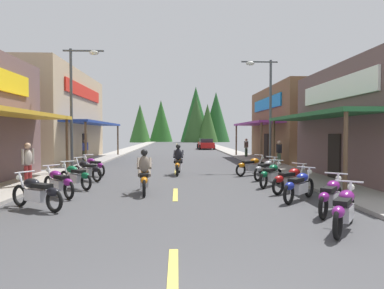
# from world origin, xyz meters

# --- Properties ---
(ground) EXTENTS (10.17, 92.56, 0.10)m
(ground) POSITION_xyz_m (0.00, 31.28, -0.05)
(ground) COLOR #424244
(sidewalk_left) EXTENTS (2.02, 92.56, 0.12)m
(sidewalk_left) POSITION_xyz_m (-6.09, 31.28, 0.06)
(sidewalk_left) COLOR #9E9991
(sidewalk_left) RESTS_ON ground
(sidewalk_right) EXTENTS (2.02, 92.56, 0.12)m
(sidewalk_right) POSITION_xyz_m (6.09, 31.28, 0.06)
(sidewalk_right) COLOR #9E9991
(sidewalk_right) RESTS_ON ground
(centerline_dashes) EXTENTS (0.16, 66.11, 0.01)m
(centerline_dashes) POSITION_xyz_m (0.00, 33.90, 0.01)
(centerline_dashes) COLOR #E0C64C
(centerline_dashes) RESTS_ON ground
(storefront_left_far) EXTENTS (8.23, 12.71, 6.78)m
(storefront_left_far) POSITION_xyz_m (-10.29, 23.29, 3.39)
(storefront_left_far) COLOR tan
(storefront_left_far) RESTS_ON ground
(storefront_right_far) EXTENTS (8.54, 10.66, 5.70)m
(storefront_right_far) POSITION_xyz_m (10.44, 23.17, 2.85)
(storefront_right_far) COLOR brown
(storefront_right_far) RESTS_ON ground
(streetlamp_left) EXTENTS (2.12, 0.30, 6.54)m
(streetlamp_left) POSITION_xyz_m (-5.17, 15.01, 4.23)
(streetlamp_left) COLOR #474C51
(streetlamp_left) RESTS_ON ground
(streetlamp_right) EXTENTS (2.12, 0.30, 6.36)m
(streetlamp_right) POSITION_xyz_m (5.17, 16.43, 4.13)
(streetlamp_right) COLOR #474C51
(streetlamp_right) RESTS_ON ground
(motorcycle_parked_right_0) EXTENTS (1.36, 1.78, 1.04)m
(motorcycle_parked_right_0) POSITION_xyz_m (3.69, 4.21, 0.49)
(motorcycle_parked_right_0) COLOR black
(motorcycle_parked_right_0) RESTS_ON ground
(motorcycle_parked_right_1) EXTENTS (1.42, 1.73, 1.04)m
(motorcycle_parked_right_1) POSITION_xyz_m (4.11, 5.74, 0.49)
(motorcycle_parked_right_1) COLOR black
(motorcycle_parked_right_1) RESTS_ON ground
(motorcycle_parked_right_2) EXTENTS (1.56, 1.61, 1.04)m
(motorcycle_parked_right_2) POSITION_xyz_m (3.89, 7.45, 0.49)
(motorcycle_parked_right_2) COLOR black
(motorcycle_parked_right_2) RESTS_ON ground
(motorcycle_parked_right_3) EXTENTS (1.78, 1.35, 1.04)m
(motorcycle_parked_right_3) POSITION_xyz_m (4.10, 8.87, 0.49)
(motorcycle_parked_right_3) COLOR black
(motorcycle_parked_right_3) RESTS_ON ground
(motorcycle_parked_right_4) EXTENTS (1.41, 1.74, 1.04)m
(motorcycle_parked_right_4) POSITION_xyz_m (3.82, 10.32, 0.49)
(motorcycle_parked_right_4) COLOR black
(motorcycle_parked_right_4) RESTS_ON ground
(motorcycle_parked_right_5) EXTENTS (1.57, 1.60, 1.04)m
(motorcycle_parked_right_5) POSITION_xyz_m (4.13, 12.25, 0.49)
(motorcycle_parked_right_5) COLOR black
(motorcycle_parked_right_5) RESTS_ON ground
(motorcycle_parked_right_6) EXTENTS (1.87, 1.22, 1.04)m
(motorcycle_parked_right_6) POSITION_xyz_m (3.79, 13.81, 0.49)
(motorcycle_parked_right_6) COLOR black
(motorcycle_parked_right_6) RESTS_ON ground
(motorcycle_parked_left_0) EXTENTS (1.87, 1.22, 1.04)m
(motorcycle_parked_left_0) POSITION_xyz_m (-3.84, 6.60, 0.49)
(motorcycle_parked_left_0) COLOR black
(motorcycle_parked_left_0) RESTS_ON ground
(motorcycle_parked_left_1) EXTENTS (1.56, 1.61, 1.04)m
(motorcycle_parked_left_1) POSITION_xyz_m (-3.91, 8.49, 0.49)
(motorcycle_parked_left_1) COLOR black
(motorcycle_parked_left_1) RESTS_ON ground
(motorcycle_parked_left_2) EXTENTS (1.67, 1.49, 1.04)m
(motorcycle_parked_left_2) POSITION_xyz_m (-3.85, 10.14, 0.49)
(motorcycle_parked_left_2) COLOR black
(motorcycle_parked_left_2) RESTS_ON ground
(motorcycle_parked_left_3) EXTENTS (1.71, 1.45, 1.04)m
(motorcycle_parked_left_3) POSITION_xyz_m (-4.00, 12.33, 0.49)
(motorcycle_parked_left_3) COLOR black
(motorcycle_parked_left_3) RESTS_ON ground
(motorcycle_parked_left_4) EXTENTS (1.55, 1.62, 1.04)m
(motorcycle_parked_left_4) POSITION_xyz_m (-4.15, 14.10, 0.49)
(motorcycle_parked_left_4) COLOR black
(motorcycle_parked_left_4) RESTS_ON ground
(rider_cruising_lead) EXTENTS (0.61, 2.14, 1.57)m
(rider_cruising_lead) POSITION_xyz_m (-1.10, 9.00, 0.66)
(rider_cruising_lead) COLOR black
(rider_cruising_lead) RESTS_ON ground
(rider_cruising_trailing) EXTENTS (0.60, 2.14, 1.57)m
(rider_cruising_trailing) POSITION_xyz_m (0.12, 14.29, 0.66)
(rider_cruising_trailing) COLOR black
(rider_cruising_trailing) RESTS_ON ground
(pedestrian_by_shop) EXTENTS (0.40, 0.52, 1.69)m
(pedestrian_by_shop) POSITION_xyz_m (-6.53, 21.46, 0.98)
(pedestrian_by_shop) COLOR #3F593F
(pedestrian_by_shop) RESTS_ON ground
(pedestrian_browsing) EXTENTS (0.35, 0.55, 1.67)m
(pedestrian_browsing) POSITION_xyz_m (6.56, 18.20, 0.96)
(pedestrian_browsing) COLOR #3F593F
(pedestrian_browsing) RESTS_ON ground
(pedestrian_waiting) EXTENTS (0.44, 0.44, 1.67)m
(pedestrian_waiting) POSITION_xyz_m (5.98, 25.60, 0.97)
(pedestrian_waiting) COLOR #3F593F
(pedestrian_waiting) RESTS_ON ground
(pedestrian_strolling) EXTENTS (0.38, 0.53, 1.76)m
(pedestrian_strolling) POSITION_xyz_m (-5.67, 10.25, 1.03)
(pedestrian_strolling) COLOR maroon
(pedestrian_strolling) RESTS_ON ground
(parked_car_curbside) EXTENTS (2.18, 4.36, 1.40)m
(parked_car_curbside) POSITION_xyz_m (3.88, 41.83, 0.69)
(parked_car_curbside) COLOR #B21919
(parked_car_curbside) RESTS_ON ground
(treeline_backdrop) EXTENTS (24.43, 10.84, 13.68)m
(treeline_backdrop) POSITION_xyz_m (3.68, 79.50, 5.86)
(treeline_backdrop) COLOR #205423
(treeline_backdrop) RESTS_ON ground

